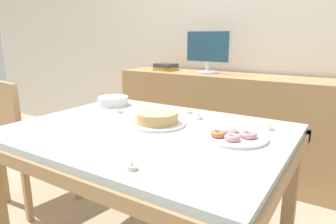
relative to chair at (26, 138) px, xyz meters
name	(u,v)px	position (x,y,z in m)	size (l,w,h in m)	color
wall_back	(249,28)	(1.04, 1.62, 0.78)	(8.00, 0.10, 2.60)	silver
dining_table	(148,145)	(1.04, 0.04, 0.14)	(1.43, 1.09, 0.75)	silver
chair	(26,138)	(0.00, 0.00, 0.00)	(0.48, 0.48, 0.94)	tan
sideboard	(232,125)	(1.04, 1.32, -0.07)	(2.17, 0.44, 0.90)	tan
computer_monitor	(208,52)	(0.78, 1.32, 0.56)	(0.42, 0.20, 0.38)	silver
book_stack	(166,67)	(0.33, 1.32, 0.41)	(0.22, 0.19, 0.07)	#B29933
cake_chocolate_round	(158,119)	(1.05, 0.13, 0.26)	(0.31, 0.31, 0.07)	white
pastry_platter	(235,135)	(1.48, 0.13, 0.25)	(0.30, 0.30, 0.04)	white
plate_stack	(113,101)	(0.51, 0.36, 0.26)	(0.21, 0.21, 0.06)	white
tealight_near_cakes	(270,128)	(1.59, 0.36, 0.24)	(0.04, 0.04, 0.04)	silver
tealight_near_front	(132,167)	(1.29, -0.39, 0.24)	(0.04, 0.04, 0.04)	silver
tealight_centre	(199,117)	(1.19, 0.35, 0.24)	(0.04, 0.04, 0.04)	silver
tealight_right_edge	(189,112)	(1.07, 0.44, 0.24)	(0.04, 0.04, 0.04)	silver
tealight_left_edge	(120,111)	(0.70, 0.22, 0.24)	(0.04, 0.04, 0.04)	silver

